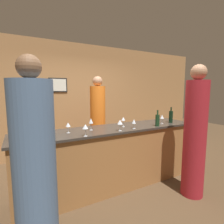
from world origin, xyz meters
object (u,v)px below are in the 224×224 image
at_px(wine_bottle_0, 157,120).
at_px(wine_bottle_2, 171,117).
at_px(guest_0, 195,136).
at_px(ice_bucket, 17,132).
at_px(wine_bottle_1, 32,131).
at_px(bartender, 98,125).
at_px(guest_1, 35,168).

height_order(wine_bottle_0, wine_bottle_2, wine_bottle_2).
bearing_deg(guest_0, ice_bucket, 160.78).
distance_m(guest_0, wine_bottle_0, 0.64).
bearing_deg(wine_bottle_0, wine_bottle_1, 178.08).
distance_m(bartender, ice_bucket, 1.71).
distance_m(guest_1, wine_bottle_1, 0.62).
distance_m(wine_bottle_1, wine_bottle_2, 2.41).
height_order(wine_bottle_1, wine_bottle_2, wine_bottle_1).
xyz_separation_m(guest_1, wine_bottle_0, (2.00, 0.51, 0.22)).
xyz_separation_m(bartender, guest_1, (-1.34, -1.58, 0.00)).
xyz_separation_m(guest_0, guest_1, (-2.22, 0.06, -0.04)).
bearing_deg(guest_1, wine_bottle_0, 14.35).
distance_m(guest_0, wine_bottle_1, 2.29).
xyz_separation_m(guest_0, wine_bottle_0, (-0.22, 0.57, 0.17)).
bearing_deg(wine_bottle_2, guest_1, -165.53).
bearing_deg(wine_bottle_2, guest_0, -107.84).
bearing_deg(ice_bucket, bartender, 28.91).
xyz_separation_m(wine_bottle_0, ice_bucket, (-2.14, 0.25, -0.01)).
distance_m(guest_1, wine_bottle_0, 2.07).
bearing_deg(guest_0, wine_bottle_2, 72.16).
bearing_deg(wine_bottle_0, guest_1, -165.65).
bearing_deg(bartender, wine_bottle_1, 37.40).
distance_m(bartender, wine_bottle_2, 1.47).
xyz_separation_m(guest_0, wine_bottle_1, (-2.19, 0.64, 0.19)).
bearing_deg(bartender, guest_1, 49.63).
height_order(guest_0, guest_1, guest_0).
distance_m(bartender, guest_0, 1.86).
bearing_deg(wine_bottle_1, wine_bottle_2, 1.28).
bearing_deg(guest_0, guest_1, 178.43).
bearing_deg(guest_1, wine_bottle_1, 86.90).
relative_size(bartender, wine_bottle_2, 6.41).
relative_size(wine_bottle_1, ice_bucket, 1.66).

